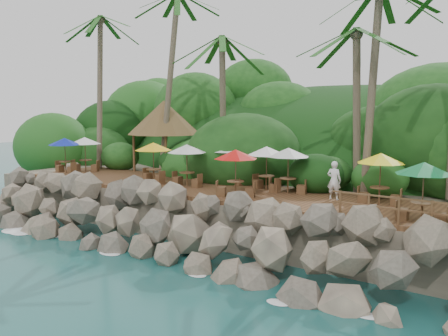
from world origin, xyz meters
The scene contains 12 objects.
ground centered at (0.00, 0.00, 0.00)m, with size 140.00×140.00×0.00m, color #19514F.
land_base centered at (0.00, 16.00, 1.05)m, with size 32.00×25.20×2.10m, color gray.
jungle_hill centered at (0.00, 23.50, 0.00)m, with size 44.80×28.00×15.40m, color #143811.
seawall centered at (0.00, 2.00, 1.15)m, with size 29.00×4.00×2.30m, color gray, non-canonical shape.
terrace centered at (0.00, 6.00, 2.20)m, with size 26.00×5.00×0.20m, color brown.
jungle_foliage centered at (0.00, 15.00, 0.00)m, with size 44.00×16.00×12.00m, color #143811, non-canonical shape.
foam_line centered at (0.00, 0.30, 0.03)m, with size 25.20×0.80×0.06m.
palms centered at (0.21, 8.89, 11.72)m, with size 28.12×7.04×12.46m.
palapa centered at (-7.44, 9.66, 5.79)m, with size 4.84×4.84×4.60m.
dining_clusters centered at (0.48, 5.95, 4.14)m, with size 25.65×5.20×2.22m.
railing centered at (9.92, 3.65, 2.91)m, with size 6.10×0.10×1.00m.
waiter centered at (5.62, 6.70, 3.18)m, with size 0.64×0.42×1.76m, color white.
Camera 1 is at (14.09, -13.67, 6.49)m, focal length 38.62 mm.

